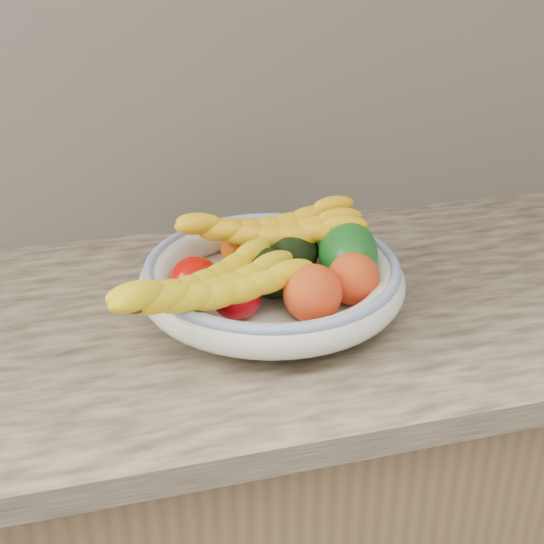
{
  "coord_description": "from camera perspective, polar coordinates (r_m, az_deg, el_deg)",
  "views": [
    {
      "loc": [
        -0.26,
        0.71,
        1.47
      ],
      "look_at": [
        0.0,
        1.66,
        0.96
      ],
      "focal_mm": 50.0,
      "sensor_mm": 36.0,
      "label": 1
    }
  ],
  "objects": [
    {
      "name": "clementine_back_mid",
      "position": [
        1.17,
        -0.71,
        1.36
      ],
      "size": [
        0.06,
        0.06,
        0.05
      ],
      "primitive_type": "ellipsoid",
      "rotation": [
        0.0,
        0.0,
        0.29
      ],
      "color": "#E46404",
      "rests_on": "fruit_bowl"
    },
    {
      "name": "banana_bunch_front",
      "position": [
        1.01,
        -4.8,
        -1.56
      ],
      "size": [
        0.33,
        0.24,
        0.08
      ],
      "primitive_type": null,
      "rotation": [
        0.0,
        0.0,
        0.44
      ],
      "color": "yellow",
      "rests_on": "fruit_bowl"
    },
    {
      "name": "green_mango",
      "position": [
        1.13,
        5.72,
        1.48
      ],
      "size": [
        0.12,
        0.14,
        0.11
      ],
      "primitive_type": "ellipsoid",
      "rotation": [
        0.0,
        0.31,
        -0.1
      ],
      "color": "#0F5316",
      "rests_on": "fruit_bowl"
    },
    {
      "name": "kitchen_counter",
      "position": [
        1.42,
        -0.28,
        -17.62
      ],
      "size": [
        2.44,
        0.66,
        1.4
      ],
      "color": "brown",
      "rests_on": "ground"
    },
    {
      "name": "clementine_extra",
      "position": [
        1.2,
        0.22,
        1.91
      ],
      "size": [
        0.06,
        0.06,
        0.05
      ],
      "primitive_type": "ellipsoid",
      "color": "#F26005",
      "rests_on": "fruit_bowl"
    },
    {
      "name": "banana_bunch_back",
      "position": [
        1.16,
        -0.18,
        2.86
      ],
      "size": [
        0.31,
        0.14,
        0.09
      ],
      "primitive_type": null,
      "rotation": [
        0.0,
        0.0,
        -0.11
      ],
      "color": "yellow",
      "rests_on": "fruit_bowl"
    },
    {
      "name": "avocado_center",
      "position": [
        1.1,
        -0.4,
        -0.03
      ],
      "size": [
        0.11,
        0.13,
        0.07
      ],
      "primitive_type": "ellipsoid",
      "rotation": [
        0.0,
        0.0,
        0.55
      ],
      "color": "black",
      "rests_on": "fruit_bowl"
    },
    {
      "name": "clementine_back_right",
      "position": [
        1.21,
        -0.81,
        2.21
      ],
      "size": [
        0.06,
        0.06,
        0.05
      ],
      "primitive_type": "ellipsoid",
      "rotation": [
        0.0,
        0.0,
        -0.18
      ],
      "color": "#DA6A04",
      "rests_on": "fruit_bowl"
    },
    {
      "name": "fruit_bowl",
      "position": [
        1.11,
        0.0,
        -0.53
      ],
      "size": [
        0.39,
        0.39,
        0.08
      ],
      "color": "silver",
      "rests_on": "kitchen_counter"
    },
    {
      "name": "peach_right",
      "position": [
        1.08,
        6.14,
        -0.51
      ],
      "size": [
        0.09,
        0.09,
        0.08
      ],
      "primitive_type": "ellipsoid",
      "rotation": [
        0.0,
        0.0,
        0.25
      ],
      "color": "orange",
      "rests_on": "fruit_bowl"
    },
    {
      "name": "tomato_near_left",
      "position": [
        1.04,
        -2.7,
        -1.87
      ],
      "size": [
        0.08,
        0.08,
        0.06
      ],
      "primitive_type": "ellipsoid",
      "rotation": [
        0.0,
        0.0,
        0.11
      ],
      "color": "#AB020D",
      "rests_on": "fruit_bowl"
    },
    {
      "name": "tomato_left",
      "position": [
        1.09,
        -5.82,
        -0.53
      ],
      "size": [
        0.08,
        0.08,
        0.06
      ],
      "primitive_type": "ellipsoid",
      "rotation": [
        0.0,
        0.0,
        -0.07
      ],
      "color": "#BE0600",
      "rests_on": "fruit_bowl"
    },
    {
      "name": "avocado_right",
      "position": [
        1.15,
        1.62,
        1.29
      ],
      "size": [
        0.12,
        0.13,
        0.07
      ],
      "primitive_type": "ellipsoid",
      "rotation": [
        0.0,
        0.0,
        -0.7
      ],
      "color": "black",
      "rests_on": "fruit_bowl"
    },
    {
      "name": "peach_front",
      "position": [
        1.04,
        3.07,
        -1.62
      ],
      "size": [
        0.09,
        0.09,
        0.08
      ],
      "primitive_type": "ellipsoid",
      "rotation": [
        0.0,
        0.0,
        0.12
      ],
      "color": "orange",
      "rests_on": "fruit_bowl"
    },
    {
      "name": "clementine_back_left",
      "position": [
        1.19,
        -2.6,
        1.76
      ],
      "size": [
        0.07,
        0.07,
        0.05
      ],
      "primitive_type": "ellipsoid",
      "rotation": [
        0.0,
        0.0,
        -0.33
      ],
      "color": "#EB5C04",
      "rests_on": "fruit_bowl"
    }
  ]
}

